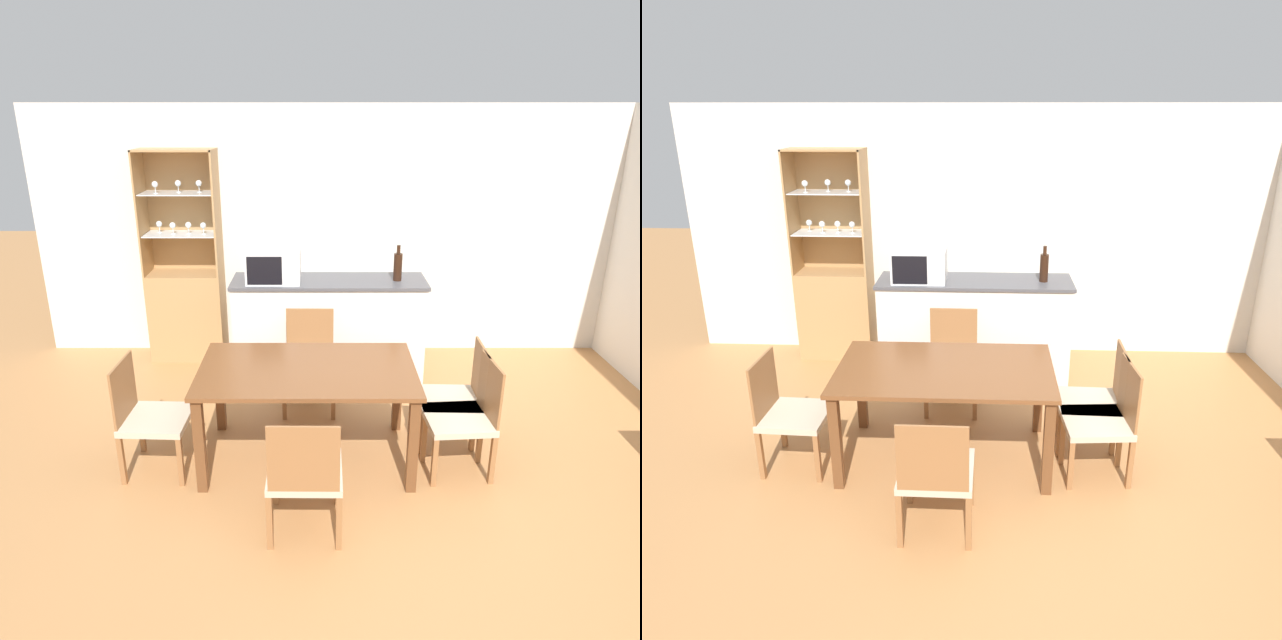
% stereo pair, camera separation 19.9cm
% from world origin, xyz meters
% --- Properties ---
extents(ground_plane, '(18.00, 18.00, 0.00)m').
position_xyz_m(ground_plane, '(0.00, 0.00, 0.00)').
color(ground_plane, '#B27A47').
extents(wall_back, '(6.80, 0.06, 2.55)m').
position_xyz_m(wall_back, '(0.00, 2.63, 1.27)').
color(wall_back, silver).
rests_on(wall_back, ground_plane).
extents(kitchen_counter, '(1.83, 0.55, 0.98)m').
position_xyz_m(kitchen_counter, '(-0.38, 1.94, 0.49)').
color(kitchen_counter, silver).
rests_on(kitchen_counter, ground_plane).
extents(display_cabinet, '(0.75, 0.40, 2.14)m').
position_xyz_m(display_cabinet, '(-1.85, 2.41, 0.62)').
color(display_cabinet, tan).
rests_on(display_cabinet, ground_plane).
extents(dining_table, '(1.56, 0.93, 0.74)m').
position_xyz_m(dining_table, '(-0.56, 0.50, 0.64)').
color(dining_table, brown).
rests_on(dining_table, ground_plane).
extents(dining_chair_head_near, '(0.46, 0.46, 0.85)m').
position_xyz_m(dining_chair_head_near, '(-0.56, -0.31, 0.43)').
color(dining_chair_head_near, '#C1B299').
rests_on(dining_chair_head_near, ground_plane).
extents(dining_chair_side_right_near, '(0.49, 0.49, 0.85)m').
position_xyz_m(dining_chair_side_right_near, '(0.57, 0.37, 0.43)').
color(dining_chair_side_right_near, '#C1B299').
rests_on(dining_chair_side_right_near, ground_plane).
extents(dining_chair_head_far, '(0.46, 0.46, 0.85)m').
position_xyz_m(dining_chair_head_far, '(-0.56, 1.31, 0.43)').
color(dining_chair_head_far, '#C1B299').
rests_on(dining_chair_head_far, ground_plane).
extents(dining_chair_side_left_near, '(0.47, 0.47, 0.85)m').
position_xyz_m(dining_chair_side_left_near, '(-1.69, 0.36, 0.43)').
color(dining_chair_side_left_near, '#C1B299').
rests_on(dining_chair_side_left_near, ground_plane).
extents(dining_chair_side_right_far, '(0.47, 0.47, 0.85)m').
position_xyz_m(dining_chair_side_right_far, '(0.57, 0.64, 0.43)').
color(dining_chair_side_right_far, '#C1B299').
rests_on(dining_chair_side_right_far, ground_plane).
extents(microwave, '(0.50, 0.37, 0.30)m').
position_xyz_m(microwave, '(-0.90, 1.90, 1.13)').
color(microwave, silver).
rests_on(microwave, kitchen_counter).
extents(wine_bottle, '(0.08, 0.08, 0.34)m').
position_xyz_m(wine_bottle, '(0.26, 1.93, 1.12)').
color(wine_bottle, black).
rests_on(wine_bottle, kitchen_counter).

